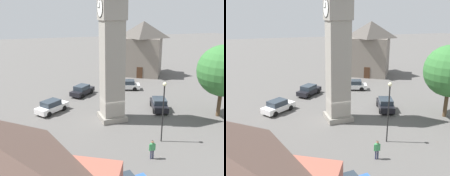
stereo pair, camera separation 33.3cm
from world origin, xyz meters
TOP-DOWN VIEW (x-y plane):
  - ground_plane at (0.00, 0.00)m, footprint 200.00×200.00m
  - clock_tower at (0.00, 0.00)m, footprint 3.37×3.37m
  - car_silver_kerb at (4.34, 6.27)m, footprint 3.81×4.32m
  - car_red_corner at (10.01, -5.92)m, footprint 2.95×4.45m
  - car_white_side at (0.81, -6.49)m, footprint 4.45×2.96m
  - car_black_far at (9.58, 1.35)m, footprint 4.05×4.16m
  - pedestrian at (-8.69, -0.52)m, footprint 0.27×0.56m
  - tree at (-3.18, -12.12)m, footprint 5.83×5.83m
  - building_shop_left at (18.57, -12.72)m, footprint 9.79×9.81m
  - lamp_post at (-6.37, -2.74)m, footprint 0.36×0.36m

SIDE VIEW (x-z plane):
  - ground_plane at x=0.00m, z-range 0.00..0.00m
  - car_silver_kerb at x=4.34m, z-range 0.00..1.53m
  - car_red_corner at x=10.01m, z-range 0.00..1.53m
  - car_white_side at x=0.81m, z-range 0.00..1.53m
  - car_black_far at x=9.58m, z-range 0.00..1.53m
  - pedestrian at x=-8.69m, z-range 0.16..1.86m
  - lamp_post at x=-6.37m, z-range 0.90..6.72m
  - building_shop_left at x=18.57m, z-range 0.10..10.32m
  - tree at x=-3.18m, z-range 1.26..9.65m
  - clock_tower at x=0.00m, z-range 1.63..20.98m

